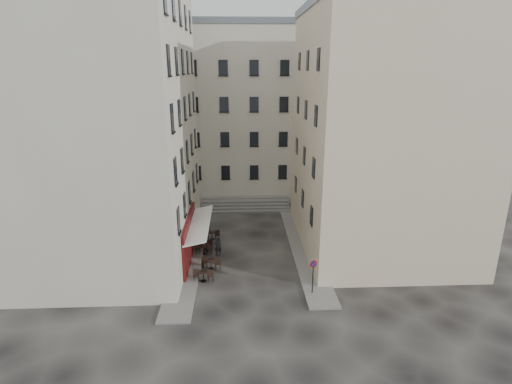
{
  "coord_description": "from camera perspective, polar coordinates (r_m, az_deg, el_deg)",
  "views": [
    {
      "loc": [
        -0.64,
        -26.66,
        14.0
      ],
      "look_at": [
        0.74,
        4.0,
        4.43
      ],
      "focal_mm": 28.0,
      "sensor_mm": 36.0,
      "label": 1
    }
  ],
  "objects": [
    {
      "name": "stone_steps",
      "position": [
        41.53,
        -1.56,
        -1.81
      ],
      "size": [
        9.0,
        3.15,
        0.8
      ],
      "color": "#595754",
      "rests_on": "ground"
    },
    {
      "name": "building_back",
      "position": [
        45.9,
        -3.08,
        11.43
      ],
      "size": [
        18.2,
        10.2,
        18.6
      ],
      "color": "#BCB6A1",
      "rests_on": "ground"
    },
    {
      "name": "building_left",
      "position": [
        31.47,
        -21.12,
        9.44
      ],
      "size": [
        12.2,
        16.2,
        20.6
      ],
      "color": "#BCB6A1",
      "rests_on": "ground"
    },
    {
      "name": "bistro_table_e",
      "position": [
        34.21,
        -6.3,
        -6.08
      ],
      "size": [
        1.32,
        0.62,
        0.93
      ],
      "color": "black",
      "rests_on": "ground"
    },
    {
      "name": "bollard_near",
      "position": [
        29.1,
        -7.55,
        -10.43
      ],
      "size": [
        0.12,
        0.12,
        0.98
      ],
      "color": "black",
      "rests_on": "ground"
    },
    {
      "name": "sidewalk_left",
      "position": [
        33.9,
        -8.96,
        -7.19
      ],
      "size": [
        2.0,
        22.0,
        0.12
      ],
      "primitive_type": "cube",
      "color": "slate",
      "rests_on": "ground"
    },
    {
      "name": "bistro_table_b",
      "position": [
        29.48,
        -6.42,
        -10.07
      ],
      "size": [
        1.37,
        0.64,
        0.96
      ],
      "color": "black",
      "rests_on": "ground"
    },
    {
      "name": "building_right",
      "position": [
        32.49,
        17.69,
        8.21
      ],
      "size": [
        12.2,
        14.2,
        18.6
      ],
      "color": "beige",
      "rests_on": "ground"
    },
    {
      "name": "bistro_table_d",
      "position": [
        32.62,
        -7.25,
        -7.41
      ],
      "size": [
        1.2,
        0.56,
        0.85
      ],
      "color": "black",
      "rests_on": "ground"
    },
    {
      "name": "bollard_far",
      "position": [
        35.42,
        -6.64,
        -5.16
      ],
      "size": [
        0.12,
        0.12,
        0.98
      ],
      "color": "black",
      "rests_on": "ground"
    },
    {
      "name": "bollard_mid",
      "position": [
        32.23,
        -7.05,
        -7.54
      ],
      "size": [
        0.12,
        0.12,
        0.98
      ],
      "color": "black",
      "rests_on": "ground"
    },
    {
      "name": "bistro_table_c",
      "position": [
        31.79,
        -7.51,
        -8.06
      ],
      "size": [
        1.27,
        0.59,
        0.89
      ],
      "color": "black",
      "rests_on": "ground"
    },
    {
      "name": "cafe_storefront",
      "position": [
        30.42,
        -9.36,
        -6.41
      ],
      "size": [
        1.74,
        7.3,
        3.5
      ],
      "color": "#41090F",
      "rests_on": "ground"
    },
    {
      "name": "no_parking_sign",
      "position": [
        26.0,
        8.17,
        -10.97
      ],
      "size": [
        0.54,
        0.21,
        2.48
      ],
      "rotation": [
        0.0,
        0.0,
        0.32
      ],
      "color": "black",
      "rests_on": "ground"
    },
    {
      "name": "ground",
      "position": [
        30.12,
        -1.08,
        -10.39
      ],
      "size": [
        90.0,
        90.0,
        0.0
      ],
      "primitive_type": "plane",
      "color": "black",
      "rests_on": "ground"
    },
    {
      "name": "pedestrian",
      "position": [
        31.34,
        -5.46,
        -7.68
      ],
      "size": [
        0.69,
        0.61,
        1.6
      ],
      "primitive_type": "imported",
      "rotation": [
        0.0,
        0.0,
        3.62
      ],
      "color": "black",
      "rests_on": "ground"
    },
    {
      "name": "sidewalk_right",
      "position": [
        33.17,
        6.64,
        -7.66
      ],
      "size": [
        2.0,
        18.0,
        0.12
      ],
      "primitive_type": "cube",
      "color": "slate",
      "rests_on": "ground"
    },
    {
      "name": "bistro_table_a",
      "position": [
        28.01,
        -7.52,
        -11.67
      ],
      "size": [
        1.38,
        0.65,
        0.97
      ],
      "color": "black",
      "rests_on": "ground"
    }
  ]
}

